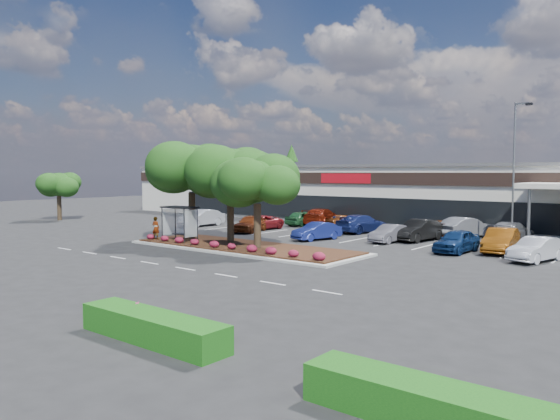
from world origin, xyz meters
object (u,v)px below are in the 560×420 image
Objects in this scene: light_pole at (515,182)px; survey_stake at (137,312)px; car_0 at (202,218)px; car_1 at (260,223)px.

light_pole is 11.13× the size of survey_stake.
car_0 is 1.05× the size of car_1.
light_pole is 2.11× the size of car_0.
car_0 is at bearing 133.36° from survey_stake.
car_0 is at bearing -170.39° from light_pole.
light_pole is at bearing 9.77° from car_0.
car_1 is at bearing 123.33° from survey_stake.
light_pole is at bearing 83.13° from survey_stake.
car_0 is (-28.64, -4.85, -3.89)m from light_pole.
car_1 is at bearing 9.67° from car_0.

